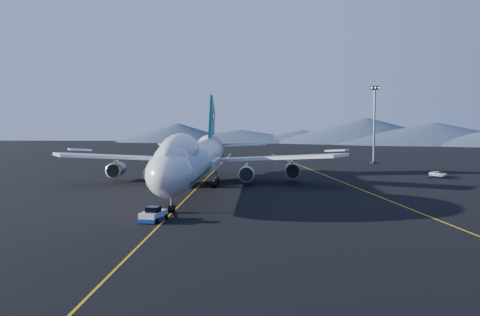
{
  "coord_description": "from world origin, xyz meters",
  "views": [
    {
      "loc": [
        12.83,
        -100.33,
        12.87
      ],
      "look_at": [
        8.48,
        -0.69,
        6.0
      ],
      "focal_mm": 40.0,
      "sensor_mm": 36.0,
      "label": 1
    }
  ],
  "objects_px": {
    "boeing_747": "(195,159)",
    "pushback_tug": "(153,216)",
    "service_van": "(439,174)",
    "floodlight_mast": "(374,124)"
  },
  "relations": [
    {
      "from": "boeing_747",
      "to": "pushback_tug",
      "type": "height_order",
      "value": "boeing_747"
    },
    {
      "from": "boeing_747",
      "to": "pushback_tug",
      "type": "bearing_deg",
      "value": -92.35
    },
    {
      "from": "boeing_747",
      "to": "service_van",
      "type": "bearing_deg",
      "value": 25.32
    },
    {
      "from": "pushback_tug",
      "to": "floodlight_mast",
      "type": "relative_size",
      "value": 0.21
    },
    {
      "from": "boeing_747",
      "to": "service_van",
      "type": "height_order",
      "value": "boeing_747"
    },
    {
      "from": "boeing_747",
      "to": "pushback_tug",
      "type": "distance_m",
      "value": 33.14
    },
    {
      "from": "service_van",
      "to": "floodlight_mast",
      "type": "xyz_separation_m",
      "value": [
        -6.89,
        39.93,
        11.36
      ]
    },
    {
      "from": "boeing_747",
      "to": "floodlight_mast",
      "type": "relative_size",
      "value": 3.07
    },
    {
      "from": "boeing_747",
      "to": "pushback_tug",
      "type": "relative_size",
      "value": 14.69
    },
    {
      "from": "boeing_747",
      "to": "service_van",
      "type": "distance_m",
      "value": 59.69
    }
  ]
}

